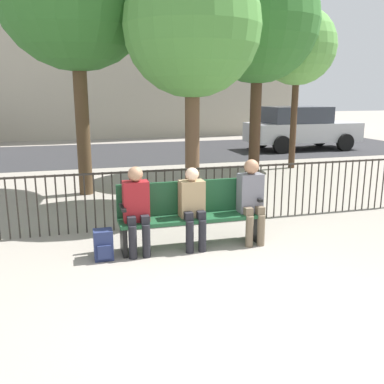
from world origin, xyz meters
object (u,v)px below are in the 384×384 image
(seated_person_2, at_px, (251,197))
(seated_person_1, at_px, (193,204))
(tree_2, at_px, (192,28))
(backpack, at_px, (103,245))
(tree_3, at_px, (298,47))
(park_bench, at_px, (190,211))
(tree_1, at_px, (258,22))
(parked_car_0, at_px, (301,127))
(seated_person_0, at_px, (137,206))

(seated_person_2, bearing_deg, seated_person_1, -179.72)
(seated_person_1, height_order, seated_person_2, seated_person_2)
(seated_person_2, xyz_separation_m, tree_2, (-0.23, 2.31, 2.58))
(seated_person_1, distance_m, backpack, 1.32)
(seated_person_1, relative_size, tree_2, 0.25)
(seated_person_1, height_order, tree_3, tree_3)
(park_bench, distance_m, backpack, 1.30)
(tree_2, xyz_separation_m, tree_3, (3.91, 3.22, 0.10))
(park_bench, height_order, tree_3, tree_3)
(backpack, height_order, tree_3, tree_3)
(tree_1, distance_m, parked_car_0, 6.25)
(backpack, xyz_separation_m, parked_car_0, (8.09, 9.18, 0.65))
(seated_person_0, distance_m, parked_car_0, 11.87)
(seated_person_1, bearing_deg, seated_person_0, 179.78)
(seated_person_2, height_order, tree_1, tree_1)
(parked_car_0, bearing_deg, seated_person_0, -129.99)
(backpack, xyz_separation_m, tree_1, (4.40, 5.14, 3.67))
(seated_person_0, distance_m, tree_3, 8.15)
(park_bench, height_order, seated_person_1, seated_person_1)
(tree_2, bearing_deg, seated_person_1, -105.70)
(seated_person_0, bearing_deg, tree_1, 52.04)
(park_bench, xyz_separation_m, tree_2, (0.65, 2.18, 2.76))
(seated_person_0, distance_m, seated_person_1, 0.78)
(backpack, relative_size, tree_1, 0.07)
(seated_person_2, bearing_deg, parked_car_0, 56.71)
(park_bench, bearing_deg, parked_car_0, 52.63)
(seated_person_1, xyz_separation_m, tree_2, (0.65, 2.31, 2.63))
(seated_person_1, distance_m, tree_3, 7.67)
(tree_3, height_order, parked_car_0, tree_3)
(tree_2, xyz_separation_m, parked_car_0, (6.20, 6.78, -2.42))
(park_bench, height_order, seated_person_2, seated_person_2)
(seated_person_1, distance_m, seated_person_2, 0.88)
(park_bench, height_order, parked_car_0, parked_car_0)
(seated_person_2, xyz_separation_m, backpack, (-2.12, -0.09, -0.49))
(seated_person_2, bearing_deg, tree_2, 95.64)
(backpack, bearing_deg, tree_1, 49.41)
(tree_2, bearing_deg, tree_3, 39.47)
(park_bench, bearing_deg, seated_person_0, -170.46)
(seated_person_0, xyz_separation_m, tree_2, (1.43, 2.31, 2.60))
(park_bench, bearing_deg, seated_person_2, -8.48)
(backpack, relative_size, parked_car_0, 0.10)
(seated_person_0, height_order, seated_person_2, seated_person_2)
(seated_person_1, height_order, backpack, seated_person_1)
(park_bench, bearing_deg, tree_3, 49.84)
(tree_1, bearing_deg, parked_car_0, 47.64)
(backpack, height_order, tree_2, tree_2)
(seated_person_1, xyz_separation_m, tree_3, (4.56, 5.53, 2.72))
(tree_3, bearing_deg, parked_car_0, 57.30)
(seated_person_0, relative_size, tree_3, 0.27)
(backpack, relative_size, tree_3, 0.09)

